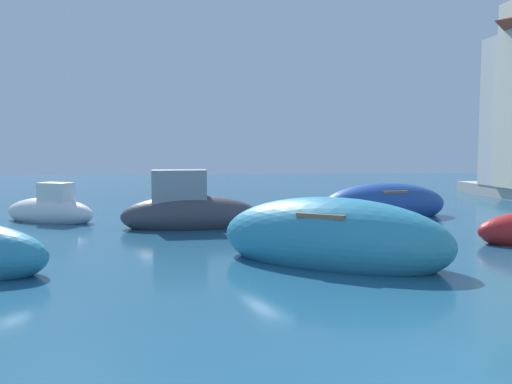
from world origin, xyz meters
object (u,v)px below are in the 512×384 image
(moored_boat_0, at_px, (332,239))
(moored_boat_9, at_px, (385,205))
(moored_boat_7, at_px, (51,211))
(moored_boat_1, at_px, (189,212))

(moored_boat_0, height_order, moored_boat_9, moored_boat_0)
(moored_boat_0, bearing_deg, moored_boat_9, -84.38)
(moored_boat_0, distance_m, moored_boat_7, 9.45)
(moored_boat_7, bearing_deg, moored_boat_9, -154.01)
(moored_boat_1, xyz_separation_m, moored_boat_7, (-4.10, 1.60, -0.12))
(moored_boat_1, relative_size, moored_boat_9, 0.84)
(moored_boat_0, distance_m, moored_boat_1, 5.60)
(moored_boat_7, bearing_deg, moored_boat_1, -174.68)
(moored_boat_1, distance_m, moored_boat_9, 6.22)
(moored_boat_0, relative_size, moored_boat_9, 1.05)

